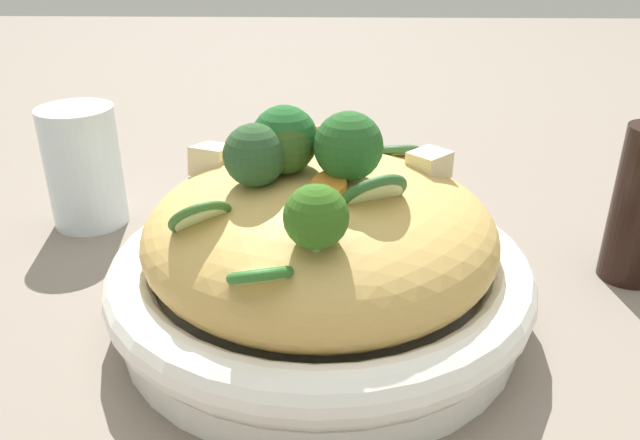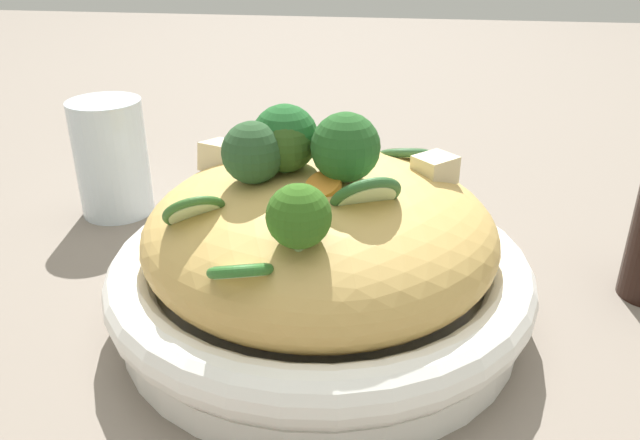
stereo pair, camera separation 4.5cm
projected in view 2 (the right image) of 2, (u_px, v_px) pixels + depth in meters
The scene contains 8 objects.
ground_plane at pixel (320, 315), 0.48m from camera, with size 3.00×3.00×0.00m, color slate.
serving_bowl at pixel (320, 282), 0.47m from camera, with size 0.31×0.31×0.06m.
noodle_heap at pixel (320, 232), 0.45m from camera, with size 0.25×0.25×0.11m.
broccoli_florets at pixel (296, 155), 0.41m from camera, with size 0.11×0.14×0.07m.
carrot_coins at pixel (296, 160), 0.47m from camera, with size 0.14×0.12×0.04m.
zucchini_slices at pixel (321, 200), 0.41m from camera, with size 0.18×0.22×0.05m.
chicken_chunks at pixel (310, 161), 0.47m from camera, with size 0.20×0.06×0.03m.
drinking_glass at pixel (112, 158), 0.62m from camera, with size 0.07×0.07×0.12m.
Camera 2 is at (0.05, -0.40, 0.28)m, focal length 35.76 mm.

